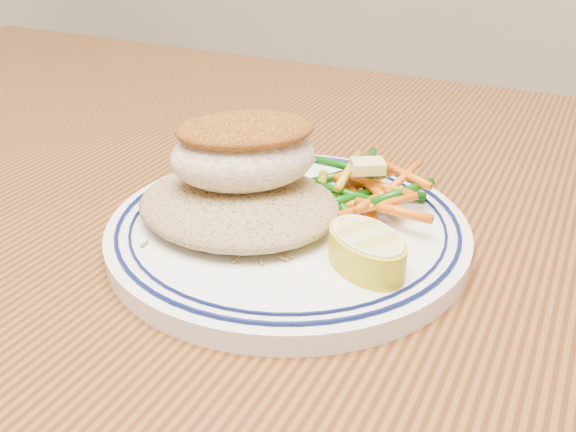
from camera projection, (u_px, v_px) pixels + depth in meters
The scene contains 7 objects.
dining_table at pixel (258, 327), 0.53m from camera, with size 1.50×0.90×0.75m.
plate at pixel (288, 229), 0.46m from camera, with size 0.26×0.26×0.02m.
rice_pilaf at pixel (239, 200), 0.46m from camera, with size 0.15×0.13×0.03m, color olive.
fish_fillet at pixel (244, 150), 0.45m from camera, with size 0.13×0.12×0.05m.
vegetable_pile at pixel (365, 189), 0.47m from camera, with size 0.12×0.10×0.03m.
butter_pat at pixel (368, 166), 0.46m from camera, with size 0.02×0.02×0.01m, color #F0E075.
lemon_wedge at pixel (367, 249), 0.40m from camera, with size 0.08×0.08×0.02m.
Camera 1 is at (0.21, -0.37, 0.98)m, focal length 40.00 mm.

